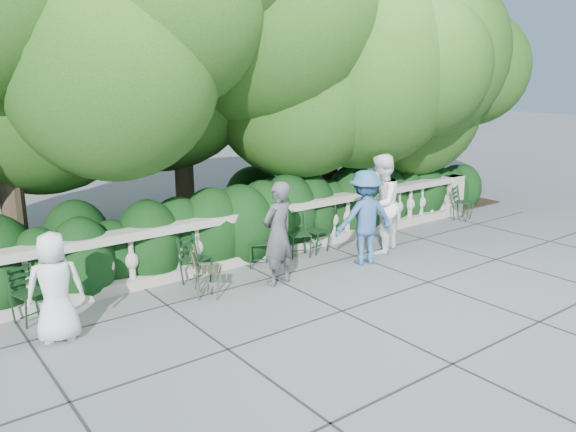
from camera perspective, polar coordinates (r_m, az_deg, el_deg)
ground at (r=9.58m, az=3.65°, el=-6.98°), size 90.00×90.00×0.00m
balustrade at (r=10.78m, az=-2.58°, el=-1.82°), size 12.00×0.44×1.00m
shrub_hedge at (r=11.88m, az=-5.85°, el=-2.80°), size 15.00×2.60×1.70m
tree_canopy at (r=11.91m, az=-3.93°, el=16.58°), size 15.04×6.52×6.78m
chair_a at (r=8.88m, az=-24.00°, el=-10.02°), size 0.57×0.60×0.84m
chair_b at (r=9.64m, az=-8.61°, el=-6.98°), size 0.57×0.60×0.84m
chair_c at (r=10.34m, az=-2.85°, el=-5.34°), size 0.60×0.62×0.84m
chair_d at (r=11.18m, az=3.42°, el=-3.84°), size 0.52×0.55×0.84m
chair_e at (r=10.87m, az=1.35°, el=-4.36°), size 0.58×0.60×0.84m
chair_f at (r=14.33m, az=17.80°, el=-0.46°), size 0.58×0.60×0.84m
chair_weathered at (r=9.18m, az=-7.19°, el=-8.04°), size 0.64×0.63×0.84m
person_businessman at (r=8.02m, az=-22.59°, el=-6.68°), size 0.82×0.64×1.49m
person_woman_grey at (r=9.34m, az=-1.02°, el=-1.79°), size 0.71×0.54×1.77m
person_casual_man at (r=11.16m, az=9.37°, el=1.21°), size 1.17×1.06×1.97m
person_older_blue at (r=10.48m, az=7.82°, el=-0.14°), size 1.28×0.95×1.77m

